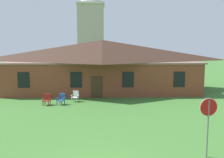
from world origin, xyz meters
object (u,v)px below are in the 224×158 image
Objects in this scene: lawn_chair_near_door at (61,99)px; lawn_chair_by_porch at (47,99)px; stop_sign at (208,115)px; lawn_chair_left_end at (75,96)px.

lawn_chair_by_porch is at bearing -173.38° from lawn_chair_near_door.
lawn_chair_by_porch is 1.00× the size of lawn_chair_near_door.
stop_sign is 2.79× the size of lawn_chair_near_door.
stop_sign is at bearing -47.84° from lawn_chair_by_porch.
lawn_chair_by_porch is at bearing -148.76° from lawn_chair_left_end.
lawn_chair_near_door is 1.60m from lawn_chair_left_end.
lawn_chair_near_door is at bearing -130.50° from lawn_chair_left_end.
stop_sign is at bearing -52.06° from lawn_chair_near_door.
lawn_chair_near_door is at bearing 127.94° from stop_sign.
stop_sign reaches higher than lawn_chair_left_end.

